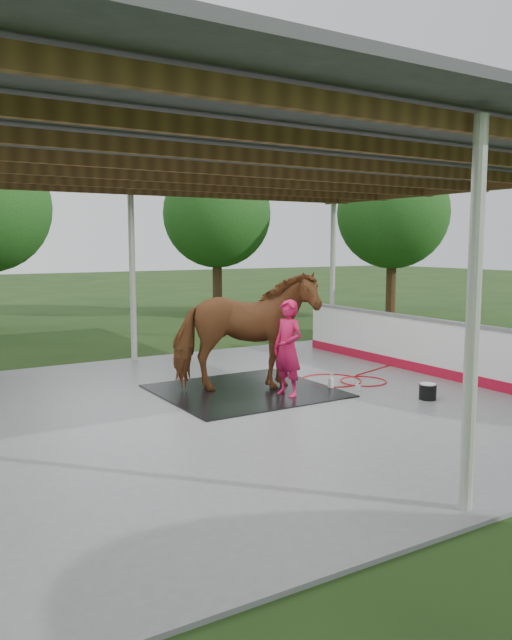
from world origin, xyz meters
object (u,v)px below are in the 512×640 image
handler (288,348)px  dasher_board (434,349)px  wash_bucket (428,391)px  horse (245,331)px

handler → dasher_board: bearing=77.0°
dasher_board → wash_bucket: dasher_board is taller
handler → wash_bucket: size_ratio=5.74×
dasher_board → horse: (-3.96, 0.78, 0.55)m
dasher_board → handler: 3.51m
horse → handler: horse is taller
horse → wash_bucket: size_ratio=8.65×
dasher_board → wash_bucket: 2.12m
handler → wash_bucket: handler is taller
dasher_board → horse: horse is taller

